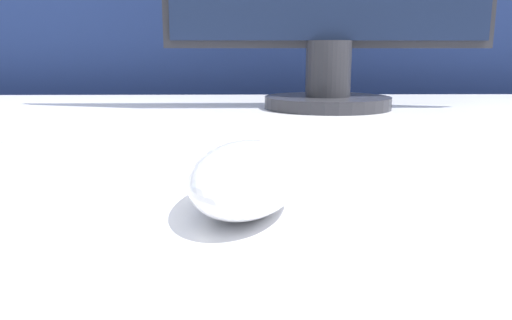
% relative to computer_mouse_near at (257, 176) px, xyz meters
% --- Properties ---
extents(partition_panel, '(5.00, 0.03, 1.30)m').
position_rel_computer_mouse_near_xyz_m(partition_panel, '(-0.00, 0.98, -0.13)').
color(partition_panel, navy).
rests_on(partition_panel, ground_plane).
extents(computer_mouse_near, '(0.08, 0.13, 0.04)m').
position_rel_computer_mouse_near_xyz_m(computer_mouse_near, '(0.00, 0.00, 0.00)').
color(computer_mouse_near, white).
rests_on(computer_mouse_near, desk).
extents(keyboard, '(0.47, 0.21, 0.02)m').
position_rel_computer_mouse_near_xyz_m(keyboard, '(-0.02, 0.18, -0.01)').
color(keyboard, silver).
rests_on(keyboard, desk).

